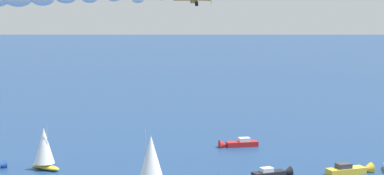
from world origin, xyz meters
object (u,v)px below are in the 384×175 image
(sailboat_near_centre, at_px, (151,160))
(sailboat_outer_ring_c, at_px, (44,148))
(motorboat_outer_ring_e, at_px, (352,170))
(motorboat_offshore, at_px, (274,173))

(sailboat_near_centre, xyz_separation_m, sailboat_outer_ring_c, (6.98, -26.43, -0.46))
(sailboat_outer_ring_c, xyz_separation_m, motorboat_outer_ring_e, (-42.59, 50.82, -3.89))
(sailboat_outer_ring_c, bearing_deg, motorboat_offshore, 126.38)
(sailboat_outer_ring_c, bearing_deg, motorboat_outer_ring_e, 129.96)
(sailboat_near_centre, height_order, motorboat_outer_ring_e, sailboat_near_centre)
(motorboat_offshore, xyz_separation_m, motorboat_outer_ring_e, (-13.12, 10.83, 0.13))
(motorboat_offshore, bearing_deg, sailboat_near_centre, -31.09)
(sailboat_near_centre, relative_size, motorboat_outer_ring_e, 1.06)
(motorboat_offshore, bearing_deg, sailboat_outer_ring_c, -53.62)
(sailboat_near_centre, height_order, motorboat_offshore, sailboat_near_centre)
(motorboat_outer_ring_e, bearing_deg, sailboat_near_centre, -34.41)
(motorboat_offshore, relative_size, motorboat_outer_ring_e, 0.85)
(sailboat_near_centre, bearing_deg, motorboat_outer_ring_e, 145.59)
(motorboat_offshore, height_order, sailboat_outer_ring_c, sailboat_outer_ring_c)
(motorboat_outer_ring_e, bearing_deg, motorboat_offshore, -39.53)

